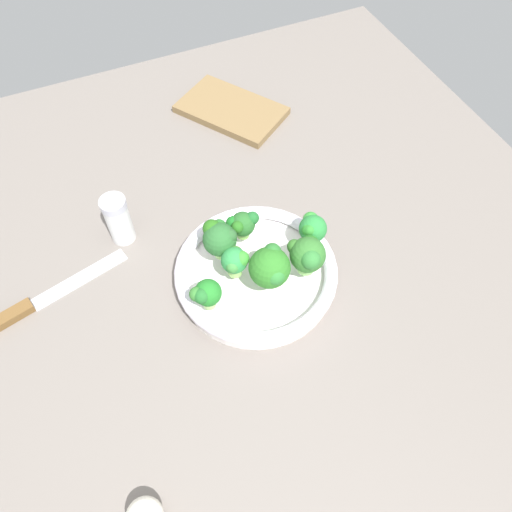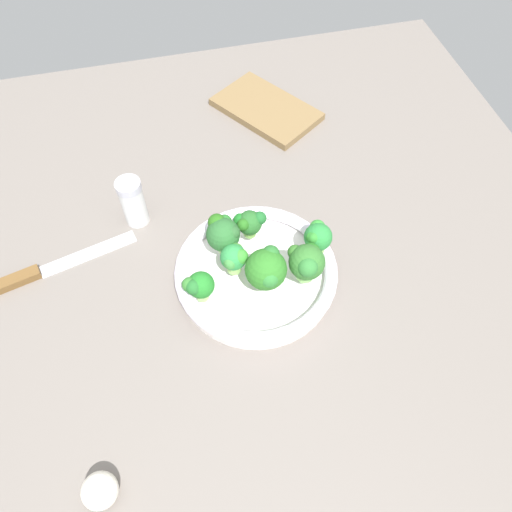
% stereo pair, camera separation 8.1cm
% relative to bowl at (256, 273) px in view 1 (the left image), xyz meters
% --- Properties ---
extents(ground_plane, '(1.30, 1.30, 0.03)m').
position_rel_bowl_xyz_m(ground_plane, '(-0.02, -0.04, -0.03)').
color(ground_plane, slate).
extents(bowl, '(0.27, 0.27, 0.04)m').
position_rel_bowl_xyz_m(bowl, '(0.00, 0.00, 0.00)').
color(bowl, white).
rests_on(bowl, ground_plane).
extents(broccoli_floret_0, '(0.05, 0.05, 0.06)m').
position_rel_bowl_xyz_m(broccoli_floret_0, '(-0.01, 0.10, 0.05)').
color(broccoli_floret_0, '#80BC58').
rests_on(broccoli_floret_0, bowl).
extents(broccoli_floret_1, '(0.06, 0.06, 0.07)m').
position_rel_bowl_xyz_m(broccoli_floret_1, '(0.04, 0.07, 0.06)').
color(broccoli_floret_1, '#87CB68').
rests_on(broccoli_floret_1, bowl).
extents(broccoli_floret_2, '(0.04, 0.05, 0.06)m').
position_rel_bowl_xyz_m(broccoli_floret_2, '(0.04, -0.10, 0.06)').
color(broccoli_floret_2, '#9FCC72').
rests_on(broccoli_floret_2, bowl).
extents(broccoli_floret_3, '(0.07, 0.07, 0.08)m').
position_rel_bowl_xyz_m(broccoli_floret_3, '(0.04, 0.01, 0.06)').
color(broccoli_floret_3, '#82BD4F').
rests_on(broccoli_floret_3, bowl).
extents(broccoli_floret_4, '(0.04, 0.06, 0.05)m').
position_rel_bowl_xyz_m(broccoli_floret_4, '(-0.07, 0.00, 0.05)').
color(broccoli_floret_4, '#81B855').
rests_on(broccoli_floret_4, bowl).
extents(broccoli_floret_5, '(0.06, 0.06, 0.07)m').
position_rel_bowl_xyz_m(broccoli_floret_5, '(-0.05, -0.04, 0.06)').
color(broccoli_floret_5, '#8FC969').
rests_on(broccoli_floret_5, bowl).
extents(broccoli_floret_6, '(0.04, 0.05, 0.06)m').
position_rel_bowl_xyz_m(broccoli_floret_6, '(-0.00, -0.04, 0.05)').
color(broccoli_floret_6, '#8DC162').
rests_on(broccoli_floret_6, bowl).
extents(knife, '(0.09, 0.26, 0.01)m').
position_rel_bowl_xyz_m(knife, '(-0.10, -0.36, -0.02)').
color(knife, silver).
rests_on(knife, ground_plane).
extents(cutting_board, '(0.26, 0.23, 0.02)m').
position_rel_bowl_xyz_m(cutting_board, '(-0.42, 0.13, -0.01)').
color(cutting_board, olive).
rests_on(cutting_board, ground_plane).
extents(pepper_shaker, '(0.04, 0.04, 0.10)m').
position_rel_bowl_xyz_m(pepper_shaker, '(-0.18, -0.18, 0.03)').
color(pepper_shaker, silver).
rests_on(pepper_shaker, ground_plane).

